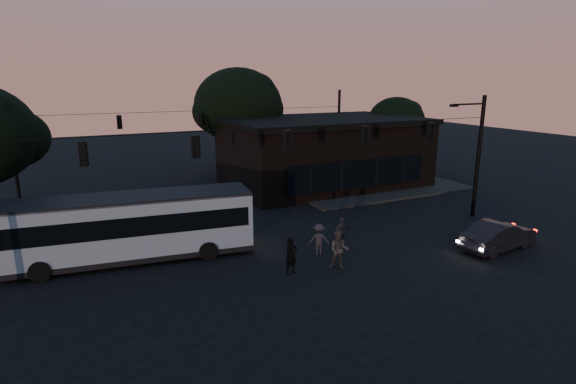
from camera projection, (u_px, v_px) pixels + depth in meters
name	position (u px, v px, depth m)	size (l,w,h in m)	color
ground	(329.00, 279.00, 19.40)	(120.00, 120.00, 0.00)	black
sidewalk_far_right	(366.00, 184.00, 36.69)	(14.00, 10.00, 0.15)	black
building	(323.00, 151.00, 36.49)	(15.40, 10.41, 5.40)	black
tree_behind	(238.00, 106.00, 38.77)	(7.60, 7.60, 9.43)	black
tree_right	(396.00, 121.00, 41.61)	(5.20, 5.20, 6.86)	black
signal_rig_near	(288.00, 163.00, 21.80)	(26.24, 0.30, 7.50)	black
signal_rig_far	(200.00, 134.00, 35.81)	(26.24, 0.30, 7.50)	black
bus	(133.00, 224.00, 21.16)	(11.39, 3.90, 3.14)	#8395A7
car	(498.00, 235.00, 22.71)	(1.55, 4.45, 1.46)	black
pedestrian_a	(291.00, 256.00, 19.77)	(0.62, 0.41, 1.71)	black
pedestrian_b	(339.00, 250.00, 20.32)	(0.88, 0.68, 1.81)	#373332
pedestrian_c	(342.00, 232.00, 23.03)	(0.91, 0.38, 1.56)	#31282F
pedestrian_d	(319.00, 239.00, 22.02)	(1.01, 0.58, 1.56)	#26212A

